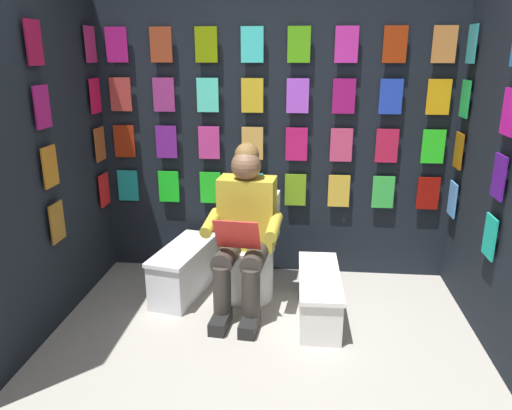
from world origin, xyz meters
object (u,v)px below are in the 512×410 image
object	(u,v)px
comic_longbox_far	(319,295)
toilet	(250,253)
comic_longbox_near	(184,270)
person_reading	(244,229)

from	to	relation	value
comic_longbox_far	toilet	bearing A→B (deg)	-32.80
comic_longbox_near	comic_longbox_far	xyz separation A→B (m)	(-1.02, 0.26, -0.03)
person_reading	comic_longbox_far	distance (m)	0.70
person_reading	comic_longbox_far	xyz separation A→B (m)	(-0.54, 0.10, -0.44)
toilet	comic_longbox_near	distance (m)	0.52
comic_longbox_near	comic_longbox_far	world-z (taller)	comic_longbox_near
person_reading	comic_longbox_near	bearing A→B (deg)	-13.95
person_reading	toilet	bearing A→B (deg)	-89.36
toilet	person_reading	size ratio (longest dim) A/B	0.65
toilet	comic_longbox_far	size ratio (longest dim) A/B	0.96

